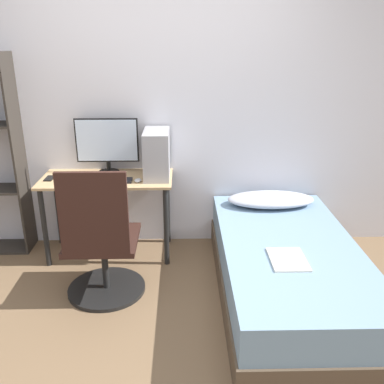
{
  "coord_description": "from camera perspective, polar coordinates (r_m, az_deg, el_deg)",
  "views": [
    {
      "loc": [
        0.2,
        -2.23,
        1.89
      ],
      "look_at": [
        0.27,
        0.82,
        0.75
      ],
      "focal_mm": 40.0,
      "sensor_mm": 36.0,
      "label": 1
    }
  ],
  "objects": [
    {
      "name": "mouse",
      "position": [
        3.6,
        -7.23,
        1.56
      ],
      "size": [
        0.06,
        0.09,
        0.02
      ],
      "color": "silver",
      "rests_on": "desk"
    },
    {
      "name": "keyboard",
      "position": [
        3.64,
        -11.45,
        1.5
      ],
      "size": [
        0.44,
        0.12,
        0.02
      ],
      "color": "black",
      "rests_on": "desk"
    },
    {
      "name": "magazine",
      "position": [
        2.98,
        12.67,
        -8.76
      ],
      "size": [
        0.24,
        0.32,
        0.01
      ],
      "color": "silver",
      "rests_on": "bed"
    },
    {
      "name": "desk",
      "position": [
        3.78,
        -11.19,
        0.18
      ],
      "size": [
        1.12,
        0.52,
        0.72
      ],
      "color": "tan",
      "rests_on": "ground_plane"
    },
    {
      "name": "monitor",
      "position": [
        3.81,
        -11.26,
        6.45
      ],
      "size": [
        0.54,
        0.18,
        0.48
      ],
      "color": "black",
      "rests_on": "desk"
    },
    {
      "name": "pillow",
      "position": [
        3.83,
        10.45,
        -0.98
      ],
      "size": [
        0.76,
        0.36,
        0.11
      ],
      "color": "#B2B7C6",
      "rests_on": "bed"
    },
    {
      "name": "office_chair",
      "position": [
        3.24,
        -11.93,
        -7.66
      ],
      "size": [
        0.6,
        0.6,
        1.05
      ],
      "color": "black",
      "rests_on": "ground_plane"
    },
    {
      "name": "phone",
      "position": [
        3.83,
        -18.46,
        1.75
      ],
      "size": [
        0.07,
        0.14,
        0.01
      ],
      "color": "black",
      "rests_on": "desk"
    },
    {
      "name": "pc_tower",
      "position": [
        3.66,
        -4.71,
        5.1
      ],
      "size": [
        0.21,
        0.41,
        0.4
      ],
      "color": "#99999E",
      "rests_on": "desk"
    },
    {
      "name": "bed",
      "position": [
        3.32,
        12.59,
        -10.18
      ],
      "size": [
        1.0,
        1.97,
        0.45
      ],
      "color": "#4C3D2D",
      "rests_on": "ground_plane"
    },
    {
      "name": "wall_back",
      "position": [
        3.84,
        -4.35,
        10.82
      ],
      "size": [
        8.0,
        0.05,
        2.5
      ],
      "color": "silver",
      "rests_on": "ground_plane"
    },
    {
      "name": "ground_plane",
      "position": [
        2.93,
        -5.19,
        -19.77
      ],
      "size": [
        14.0,
        14.0,
        0.0
      ],
      "primitive_type": "plane",
      "color": "brown"
    }
  ]
}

